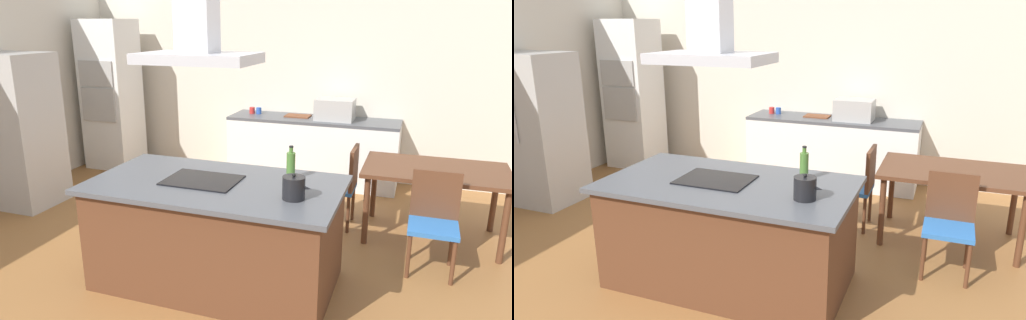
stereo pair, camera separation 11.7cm
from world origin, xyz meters
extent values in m
plane|color=#936033|center=(0.00, 1.50, 0.00)|extent=(16.00, 16.00, 0.00)
cube|color=beige|center=(0.00, 3.25, 1.35)|extent=(7.20, 0.10, 2.70)
cube|color=#59331E|center=(0.00, 0.00, 0.43)|extent=(1.96, 1.03, 0.86)
cube|color=#4C4F54|center=(0.00, 0.00, 0.88)|extent=(2.06, 1.13, 0.04)
cube|color=black|center=(-0.12, 0.00, 0.91)|extent=(0.60, 0.44, 0.01)
cylinder|color=black|center=(0.70, -0.15, 0.99)|extent=(0.17, 0.17, 0.17)
sphere|color=black|center=(0.70, -0.15, 1.08)|extent=(0.03, 0.03, 0.03)
cone|color=black|center=(0.80, -0.15, 0.99)|extent=(0.06, 0.03, 0.04)
cylinder|color=#47722D|center=(0.55, 0.29, 1.01)|extent=(0.07, 0.07, 0.23)
cylinder|color=#47722D|center=(0.55, 0.29, 1.15)|extent=(0.03, 0.03, 0.05)
cylinder|color=black|center=(0.55, 0.29, 1.18)|extent=(0.04, 0.04, 0.01)
cube|color=white|center=(0.15, 2.88, 0.43)|extent=(2.30, 0.62, 0.86)
cube|color=#4C4F54|center=(0.15, 2.88, 0.88)|extent=(2.30, 0.62, 0.04)
cube|color=#B2AFAA|center=(0.44, 2.88, 1.04)|extent=(0.50, 0.38, 0.28)
cylinder|color=red|center=(-0.75, 2.93, 0.95)|extent=(0.08, 0.08, 0.09)
cylinder|color=#2D56B2|center=(-0.65, 2.94, 0.95)|extent=(0.08, 0.08, 0.09)
cube|color=brown|center=(-0.08, 2.93, 0.91)|extent=(0.34, 0.24, 0.02)
cube|color=white|center=(-2.90, 2.65, 1.10)|extent=(0.70, 0.64, 2.20)
cube|color=#B2AFAA|center=(-2.90, 2.32, 1.45)|extent=(0.56, 0.02, 0.36)
cube|color=#B2AFAA|center=(-2.90, 2.32, 1.00)|extent=(0.56, 0.02, 0.48)
cube|color=#B2AFAA|center=(-2.98, 0.91, 0.91)|extent=(0.80, 0.70, 1.82)
cube|color=#59331E|center=(1.72, 1.53, 0.73)|extent=(1.40, 0.90, 0.04)
cylinder|color=#59331E|center=(1.10, 1.16, 0.35)|extent=(0.06, 0.06, 0.71)
cylinder|color=#59331E|center=(2.34, 1.16, 0.35)|extent=(0.06, 0.06, 0.71)
cylinder|color=#59331E|center=(1.10, 1.90, 0.35)|extent=(0.06, 0.06, 0.71)
cylinder|color=#59331E|center=(2.34, 1.90, 0.35)|extent=(0.06, 0.06, 0.71)
cube|color=#2D6BB7|center=(1.72, 0.78, 0.43)|extent=(0.42, 0.42, 0.04)
cube|color=#59331E|center=(1.72, 0.97, 0.67)|extent=(0.42, 0.04, 0.44)
cylinder|color=#59331E|center=(1.90, 0.60, 0.21)|extent=(0.04, 0.04, 0.41)
cylinder|color=#59331E|center=(1.54, 0.60, 0.21)|extent=(0.04, 0.04, 0.41)
cylinder|color=#59331E|center=(1.90, 0.96, 0.21)|extent=(0.04, 0.04, 0.41)
cylinder|color=#59331E|center=(1.54, 0.96, 0.21)|extent=(0.04, 0.04, 0.41)
cube|color=#2D6BB7|center=(0.72, 1.53, 0.43)|extent=(0.42, 0.42, 0.04)
cube|color=#59331E|center=(0.91, 1.53, 0.67)|extent=(0.04, 0.42, 0.44)
cylinder|color=#59331E|center=(0.54, 1.35, 0.21)|extent=(0.04, 0.04, 0.41)
cylinder|color=#59331E|center=(0.54, 1.71, 0.21)|extent=(0.04, 0.04, 0.41)
cylinder|color=#59331E|center=(0.90, 1.35, 0.21)|extent=(0.04, 0.04, 0.41)
cylinder|color=#59331E|center=(0.90, 1.71, 0.21)|extent=(0.04, 0.04, 0.41)
cube|color=#ADADB2|center=(-0.12, 0.00, 1.89)|extent=(0.90, 0.55, 0.08)
cube|color=#ADADB2|center=(-0.12, 0.00, 2.28)|extent=(0.28, 0.24, 0.70)
camera|label=1|loc=(1.53, -3.31, 2.15)|focal=33.08mm
camera|label=2|loc=(1.63, -3.27, 2.15)|focal=33.08mm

